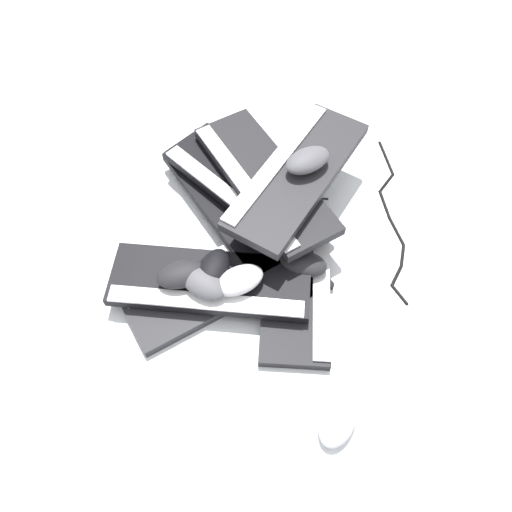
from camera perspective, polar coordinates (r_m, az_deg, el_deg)
name	(u,v)px	position (r m, az deg, el deg)	size (l,w,h in m)	color
ground_plane	(293,276)	(1.16, 4.20, -2.25)	(3.20, 3.20, 0.00)	silver
keyboard_0	(297,275)	(1.15, 4.75, -2.17)	(0.32, 0.46, 0.03)	black
keyboard_1	(254,233)	(1.21, -0.29, 2.62)	(0.46, 0.35, 0.03)	black
keyboard_2	(220,281)	(1.14, -4.09, -2.82)	(0.36, 0.45, 0.03)	#232326
keyboard_3	(232,200)	(1.23, -2.74, 6.44)	(0.46, 0.35, 0.03)	black
keyboard_4	(210,283)	(1.10, -5.29, -3.05)	(0.46, 0.31, 0.03)	black
keyboard_5	(245,187)	(1.22, -1.21, 7.89)	(0.46, 0.27, 0.03)	black
keyboard_6	(264,179)	(1.19, 0.89, 8.79)	(0.45, 0.36, 0.03)	black
keyboard_7	(297,174)	(1.17, 4.69, 9.34)	(0.18, 0.45, 0.03)	#232326
mouse_0	(239,280)	(1.06, -1.94, -2.77)	(0.11, 0.07, 0.04)	#B7B7BC
mouse_1	(203,283)	(1.06, -6.03, -3.07)	(0.11, 0.07, 0.04)	#4C4C51
mouse_2	(182,274)	(1.08, -8.45, -2.07)	(0.11, 0.07, 0.04)	black
mouse_3	(303,263)	(1.12, 5.36, -0.82)	(0.11, 0.07, 0.04)	black
mouse_4	(338,421)	(1.03, 9.33, -18.11)	(0.11, 0.07, 0.04)	#B7B7BC
mouse_5	(308,160)	(1.15, 5.92, 10.83)	(0.11, 0.07, 0.04)	#4C4C51
mouse_6	(213,270)	(1.08, -4.97, -1.58)	(0.11, 0.07, 0.04)	black
cable_0	(392,216)	(1.29, 15.28, 4.46)	(0.24, 0.45, 0.01)	black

